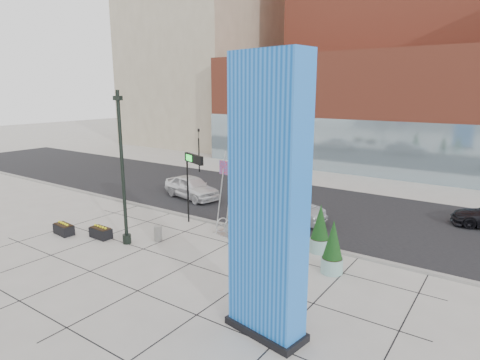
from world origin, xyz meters
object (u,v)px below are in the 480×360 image
Objects in this scene: blue_pylon at (268,207)px; public_art_sculpture at (231,214)px; car_silver_mid at (286,208)px; lamp_post at (123,184)px; concrete_bollard at (158,233)px; overhead_street_sign at (196,164)px; car_white_west at (192,187)px.

blue_pylon is 9.37m from public_art_sculpture.
blue_pylon reaches higher than car_silver_mid.
lamp_post is 1.65× the size of car_silver_mid.
car_silver_mid is (1.25, 3.83, -0.42)m from public_art_sculpture.
blue_pylon is 11.06× the size of concrete_bollard.
lamp_post is 1.84× the size of overhead_street_sign.
lamp_post is at bearing 174.90° from blue_pylon.
public_art_sculpture is 3.60m from overhead_street_sign.
public_art_sculpture reaches higher than overhead_street_sign.
public_art_sculpture reaches higher than car_white_west.
concrete_bollard is at bearing 151.41° from car_silver_mid.
blue_pylon is 17.20m from car_white_west.
car_silver_mid is (-4.80, 10.32, -3.44)m from blue_pylon.
blue_pylon reaches higher than public_art_sculpture.
blue_pylon is 10.19m from concrete_bollard.
car_silver_mid is (3.94, 3.44, -2.79)m from overhead_street_sign.
overhead_street_sign is 0.87× the size of car_white_west.
public_art_sculpture is at bearing 46.97° from lamp_post.
lamp_post is at bearing -80.48° from overhead_street_sign.
public_art_sculpture is at bearing 14.03° from overhead_street_sign.
blue_pylon is at bearing -15.83° from overhead_street_sign.
public_art_sculpture is 3.92m from concrete_bollard.
lamp_post reaches higher than public_art_sculpture.
lamp_post is at bearing 149.49° from car_silver_mid.
concrete_bollard is 0.19× the size of overhead_street_sign.
concrete_bollard is at bearing -137.91° from car_white_west.
car_silver_mid is at bearing 57.61° from lamp_post.
public_art_sculpture is 5.74× the size of concrete_bollard.
blue_pylon is 10.12m from lamp_post.
public_art_sculpture is at bearing 142.60° from blue_pylon.
lamp_post is at bearing -147.36° from car_white_west.
concrete_bollard is 0.17× the size of car_white_west.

